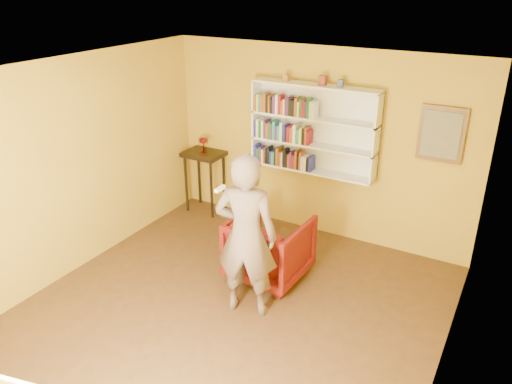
# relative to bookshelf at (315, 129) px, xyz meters

# --- Properties ---
(room_shell) EXTENTS (5.30, 5.80, 2.88)m
(room_shell) POSITION_rel_bookshelf_xyz_m (0.00, -2.41, -0.58)
(room_shell) COLOR #432B15
(room_shell) RESTS_ON ground
(bookshelf) EXTENTS (1.80, 0.29, 1.23)m
(bookshelf) POSITION_rel_bookshelf_xyz_m (0.00, 0.00, 0.00)
(bookshelf) COLOR white
(bookshelf) RESTS_ON room_shell
(books_row_lower) EXTENTS (0.90, 0.19, 0.26)m
(books_row_lower) POSITION_rel_bookshelf_xyz_m (-0.40, -0.11, -0.47)
(books_row_lower) COLOR navy
(books_row_lower) RESTS_ON bookshelf
(books_row_middle) EXTENTS (0.84, 0.19, 0.27)m
(books_row_middle) POSITION_rel_bookshelf_xyz_m (-0.44, -0.10, -0.08)
(books_row_middle) COLOR navy
(books_row_middle) RESTS_ON bookshelf
(books_row_upper) EXTENTS (0.91, 0.19, 0.27)m
(books_row_upper) POSITION_rel_bookshelf_xyz_m (-0.40, -0.11, 0.30)
(books_row_upper) COLOR brown
(books_row_upper) RESTS_ON bookshelf
(ornament_left) EXTENTS (0.07, 0.07, 0.10)m
(ornament_left) POSITION_rel_bookshelf_xyz_m (-0.43, -0.06, 0.67)
(ornament_left) COLOR #AD6F31
(ornament_left) RESTS_ON bookshelf
(ornament_centre) EXTENTS (0.09, 0.09, 0.12)m
(ornament_centre) POSITION_rel_bookshelf_xyz_m (0.10, -0.06, 0.68)
(ornament_centre) COLOR brown
(ornament_centre) RESTS_ON bookshelf
(ornament_right) EXTENTS (0.07, 0.07, 0.10)m
(ornament_right) POSITION_rel_bookshelf_xyz_m (0.35, -0.06, 0.67)
(ornament_right) COLOR #475576
(ornament_right) RESTS_ON bookshelf
(framed_painting) EXTENTS (0.55, 0.05, 0.70)m
(framed_painting) POSITION_rel_bookshelf_xyz_m (1.65, 0.05, 0.16)
(framed_painting) COLOR brown
(framed_painting) RESTS_ON room_shell
(console_table) EXTENTS (0.61, 0.46, 0.99)m
(console_table) POSITION_rel_bookshelf_xyz_m (-1.78, -0.16, -0.77)
(console_table) COLOR black
(console_table) RESTS_ON ground
(ruby_lustre) EXTENTS (0.14, 0.15, 0.23)m
(ruby_lustre) POSITION_rel_bookshelf_xyz_m (-1.78, -0.16, -0.43)
(ruby_lustre) COLOR maroon
(ruby_lustre) RESTS_ON console_table
(armchair) EXTENTS (0.92, 0.95, 0.83)m
(armchair) POSITION_rel_bookshelf_xyz_m (0.04, -1.37, -1.18)
(armchair) COLOR #4D0505
(armchair) RESTS_ON ground
(person) EXTENTS (0.79, 0.62, 1.90)m
(person) POSITION_rel_bookshelf_xyz_m (0.13, -2.10, -0.64)
(person) COLOR brown
(person) RESTS_ON ground
(game_remote) EXTENTS (0.04, 0.15, 0.04)m
(game_remote) POSITION_rel_bookshelf_xyz_m (-0.02, -2.35, -0.02)
(game_remote) COLOR white
(game_remote) RESTS_ON person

